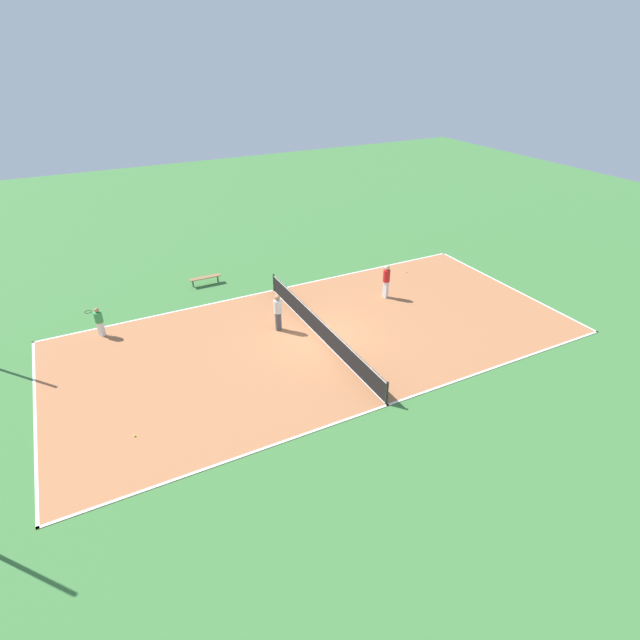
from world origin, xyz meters
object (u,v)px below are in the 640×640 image
(player_far_white, at_px, (278,310))
(player_far_green, at_px, (99,320))
(tennis_ball_right_alley, at_px, (406,272))
(bench, at_px, (205,278))
(player_coach_red, at_px, (386,279))
(tennis_ball_near_net, at_px, (135,436))
(tennis_net, at_px, (320,327))

(player_far_white, distance_m, player_far_green, 8.04)
(tennis_ball_right_alley, bearing_deg, bench, 70.62)
(tennis_ball_right_alley, bearing_deg, player_coach_red, 125.94)
(player_coach_red, relative_size, tennis_ball_right_alley, 26.62)
(player_far_white, distance_m, player_coach_red, 6.32)
(player_far_white, height_order, tennis_ball_near_net, player_far_white)
(bench, xyz_separation_m, player_coach_red, (-5.88, -7.93, 0.68))
(tennis_net, xyz_separation_m, player_coach_red, (2.01, -4.88, 0.55))
(bench, height_order, player_far_white, player_far_white)
(tennis_ball_near_net, bearing_deg, tennis_net, -71.21)
(tennis_net, distance_m, player_far_white, 2.11)
(tennis_net, xyz_separation_m, tennis_ball_right_alley, (4.09, -7.75, -0.46))
(player_far_green, bearing_deg, tennis_ball_right_alley, -128.11)
(player_coach_red, relative_size, player_far_green, 1.27)
(player_coach_red, height_order, tennis_ball_right_alley, player_coach_red)
(tennis_net, xyz_separation_m, player_far_green, (4.66, 8.79, 0.31))
(player_far_green, bearing_deg, player_coach_red, -137.10)
(bench, bearing_deg, tennis_ball_near_net, 62.80)
(tennis_net, distance_m, tennis_ball_right_alley, 8.78)
(tennis_net, bearing_deg, player_far_green, 62.07)
(tennis_ball_right_alley, bearing_deg, player_far_green, 88.04)
(player_far_white, bearing_deg, bench, -68.41)
(player_coach_red, relative_size, tennis_ball_near_net, 26.62)
(bench, bearing_deg, player_far_green, 29.38)
(tennis_net, relative_size, player_far_white, 6.04)
(bench, xyz_separation_m, player_far_white, (-6.42, -1.63, 0.67))
(tennis_ball_right_alley, bearing_deg, player_far_white, 105.98)
(bench, distance_m, player_far_white, 6.66)
(player_far_white, xyz_separation_m, player_coach_red, (0.54, -6.29, 0.01))
(tennis_net, relative_size, player_far_green, 7.61)
(bench, xyz_separation_m, tennis_ball_right_alley, (-3.80, -10.80, -0.33))
(player_coach_red, bearing_deg, tennis_ball_right_alley, 111.60)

